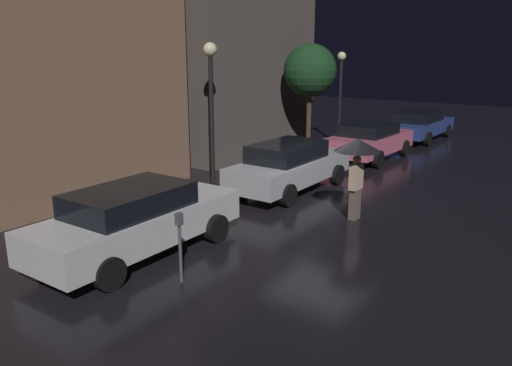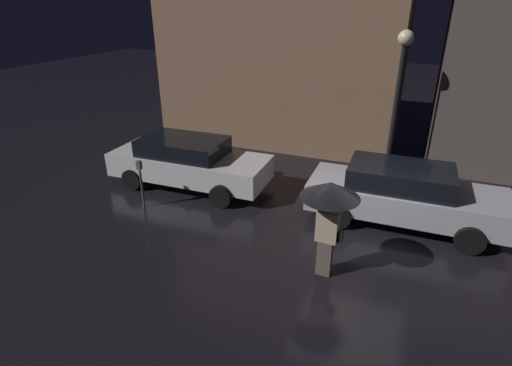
{
  "view_description": "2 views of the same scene",
  "coord_description": "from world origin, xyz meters",
  "px_view_note": "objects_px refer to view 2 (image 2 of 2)",
  "views": [
    {
      "loc": [
        -11.48,
        -6.19,
        4.05
      ],
      "look_at": [
        -2.99,
        0.03,
        1.26
      ],
      "focal_mm": 35.0,
      "sensor_mm": 36.0,
      "label": 1
    },
    {
      "loc": [
        0.71,
        -7.76,
        5.05
      ],
      "look_at": [
        -2.4,
        -0.15,
        1.24
      ],
      "focal_mm": 28.0,
      "sensor_mm": 36.0,
      "label": 2
    }
  ],
  "objects_px": {
    "parked_car_silver": "(404,194)",
    "parking_meter": "(141,179)",
    "pedestrian_with_umbrella": "(330,201)",
    "street_lamp_near": "(400,80)",
    "parked_car_white": "(188,161)"
  },
  "relations": [
    {
      "from": "parked_car_white",
      "to": "pedestrian_with_umbrella",
      "type": "relative_size",
      "value": 2.29
    },
    {
      "from": "parked_car_white",
      "to": "parking_meter",
      "type": "xyz_separation_m",
      "value": [
        -0.42,
        -1.65,
        0.06
      ]
    },
    {
      "from": "parked_car_silver",
      "to": "pedestrian_with_umbrella",
      "type": "relative_size",
      "value": 2.28
    },
    {
      "from": "parked_car_silver",
      "to": "pedestrian_with_umbrella",
      "type": "distance_m",
      "value": 3.13
    },
    {
      "from": "pedestrian_with_umbrella",
      "to": "street_lamp_near",
      "type": "distance_m",
      "value": 5.44
    },
    {
      "from": "parked_car_white",
      "to": "street_lamp_near",
      "type": "relative_size",
      "value": 1.08
    },
    {
      "from": "pedestrian_with_umbrella",
      "to": "street_lamp_near",
      "type": "bearing_deg",
      "value": 84.84
    },
    {
      "from": "parking_meter",
      "to": "parked_car_white",
      "type": "bearing_deg",
      "value": 75.58
    },
    {
      "from": "pedestrian_with_umbrella",
      "to": "street_lamp_near",
      "type": "relative_size",
      "value": 0.47
    },
    {
      "from": "parked_car_silver",
      "to": "parking_meter",
      "type": "bearing_deg",
      "value": -165.51
    },
    {
      "from": "parking_meter",
      "to": "street_lamp_near",
      "type": "height_order",
      "value": "street_lamp_near"
    },
    {
      "from": "parked_car_white",
      "to": "parked_car_silver",
      "type": "xyz_separation_m",
      "value": [
        5.93,
        0.1,
        0.01
      ]
    },
    {
      "from": "parked_car_silver",
      "to": "street_lamp_near",
      "type": "height_order",
      "value": "street_lamp_near"
    },
    {
      "from": "parked_car_white",
      "to": "parked_car_silver",
      "type": "relative_size",
      "value": 1.01
    },
    {
      "from": "parked_car_white",
      "to": "street_lamp_near",
      "type": "xyz_separation_m",
      "value": [
        5.33,
        2.59,
        2.25
      ]
    }
  ]
}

